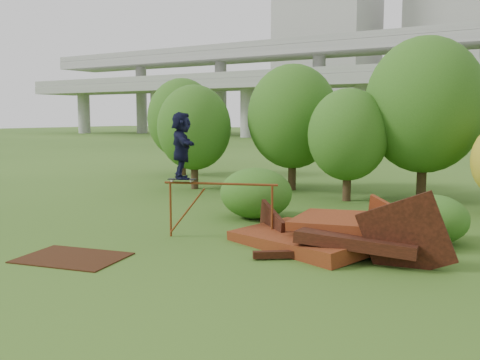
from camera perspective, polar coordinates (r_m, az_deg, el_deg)
The scene contains 15 objects.
ground at distance 12.31m, azimuth -1.83°, elevation -8.60°, with size 240.00×240.00×0.00m, color #2D5116.
scrap_pile at distance 13.33m, azimuth 9.41°, elevation -5.95°, with size 5.79×3.52×2.14m.
grind_rail at distance 14.26m, azimuth -2.11°, elevation -1.76°, with size 2.90×1.18×1.52m.
skateboard at distance 14.48m, azimuth -6.21°, elevation 0.07°, with size 0.77×0.46×0.08m.
skater at distance 14.40m, azimuth -6.25°, elevation 3.68°, with size 1.66×0.53×1.79m, color black.
flat_plate at distance 13.09m, azimuth -17.45°, elevation -7.91°, with size 2.34×1.67×0.03m, color #32190A.
tree_0 at distance 24.05m, azimuth -4.91°, elevation 5.59°, with size 3.31×3.31×4.66m.
tree_1 at distance 23.74m, azimuth 5.64°, elevation 6.74°, with size 3.98×3.98×5.54m.
tree_2 at distance 20.93m, azimuth 11.44°, elevation 4.75°, with size 3.08×3.08×4.34m.
tree_3 at distance 21.89m, azimuth 19.08°, elevation 7.55°, with size 4.55×4.55×6.31m.
tree_6 at distance 29.75m, azimuth -6.18°, elevation 6.54°, with size 3.82×3.82×5.33m.
shrub_left at distance 17.14m, azimuth 1.71°, elevation -1.41°, with size 2.36×2.18×1.63m, color #285316.
shrub_right at distance 14.70m, azimuth 19.95°, elevation -3.94°, with size 1.78×1.64×1.26m, color #285316.
building_left at distance 114.82m, azimuth 9.35°, elevation 13.90°, with size 18.00×16.00×35.00m, color #9E9E99.
building_right at distance 114.60m, azimuth 21.14°, elevation 11.79°, with size 14.00×14.00×28.00m, color #9E9E99.
Camera 1 is at (6.65, -9.83, 3.29)m, focal length 40.00 mm.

